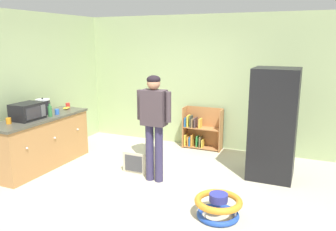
% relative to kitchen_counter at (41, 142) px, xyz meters
% --- Properties ---
extents(ground_plane, '(12.00, 12.00, 0.00)m').
position_rel_kitchen_counter_xyz_m(ground_plane, '(2.20, -0.02, -0.45)').
color(ground_plane, beige).
rests_on(ground_plane, ground).
extents(back_wall, '(5.20, 0.06, 2.70)m').
position_rel_kitchen_counter_xyz_m(back_wall, '(2.20, 2.31, 0.90)').
color(back_wall, '#A3B780').
rests_on(back_wall, ground).
extents(left_side_wall, '(0.06, 2.99, 2.70)m').
position_rel_kitchen_counter_xyz_m(left_side_wall, '(-0.43, 0.78, 0.90)').
color(left_side_wall, '#9FB37F').
rests_on(left_side_wall, ground).
extents(kitchen_counter, '(0.65, 1.88, 0.90)m').
position_rel_kitchen_counter_xyz_m(kitchen_counter, '(0.00, 0.00, 0.00)').
color(kitchen_counter, '#AE7845').
rests_on(kitchen_counter, ground).
extents(refrigerator, '(0.73, 0.68, 1.78)m').
position_rel_kitchen_counter_xyz_m(refrigerator, '(3.77, 1.14, 0.44)').
color(refrigerator, black).
rests_on(refrigerator, ground).
extents(bookshelf, '(0.80, 0.28, 0.85)m').
position_rel_kitchen_counter_xyz_m(bookshelf, '(2.24, 2.12, -0.08)').
color(bookshelf, '#B07242').
rests_on(bookshelf, ground).
extents(standing_person, '(0.57, 0.22, 1.68)m').
position_rel_kitchen_counter_xyz_m(standing_person, '(2.10, 0.23, 0.56)').
color(standing_person, '#363054').
rests_on(standing_person, ground).
extents(baby_walker, '(0.60, 0.60, 0.32)m').
position_rel_kitchen_counter_xyz_m(baby_walker, '(3.34, -0.48, -0.29)').
color(baby_walker, '#2149B4').
rests_on(baby_walker, ground).
extents(pet_carrier, '(0.42, 0.55, 0.36)m').
position_rel_kitchen_counter_xyz_m(pet_carrier, '(1.65, 0.61, -0.27)').
color(pet_carrier, beige).
rests_on(pet_carrier, ground).
extents(microwave, '(0.37, 0.48, 0.28)m').
position_rel_kitchen_counter_xyz_m(microwave, '(-0.01, -0.23, 0.59)').
color(microwave, black).
rests_on(microwave, kitchen_counter).
extents(crock_pot, '(0.25, 0.25, 0.30)m').
position_rel_kitchen_counter_xyz_m(crock_pot, '(-0.09, 0.21, 0.59)').
color(crock_pot, black).
rests_on(crock_pot, kitchen_counter).
extents(banana_bunch, '(0.12, 0.16, 0.04)m').
position_rel_kitchen_counter_xyz_m(banana_bunch, '(0.02, 0.71, 0.48)').
color(banana_bunch, yellow).
rests_on(banana_bunch, kitchen_counter).
extents(green_glass_bottle, '(0.07, 0.07, 0.25)m').
position_rel_kitchen_counter_xyz_m(green_glass_bottle, '(0.16, 0.11, 0.55)').
color(green_glass_bottle, '#33753D').
rests_on(green_glass_bottle, kitchen_counter).
extents(red_cup, '(0.08, 0.08, 0.09)m').
position_rel_kitchen_counter_xyz_m(red_cup, '(-0.08, 0.84, 0.50)').
color(red_cup, red).
rests_on(red_cup, kitchen_counter).
extents(orange_cup, '(0.08, 0.08, 0.09)m').
position_rel_kitchen_counter_xyz_m(orange_cup, '(-0.07, -0.57, 0.50)').
color(orange_cup, orange).
rests_on(orange_cup, kitchen_counter).
extents(yellow_cup, '(0.08, 0.08, 0.09)m').
position_rel_kitchen_counter_xyz_m(yellow_cup, '(-0.19, 0.43, 0.50)').
color(yellow_cup, yellow).
rests_on(yellow_cup, kitchen_counter).
extents(blue_cup, '(0.08, 0.08, 0.09)m').
position_rel_kitchen_counter_xyz_m(blue_cup, '(0.15, 0.29, 0.50)').
color(blue_cup, blue).
rests_on(blue_cup, kitchen_counter).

